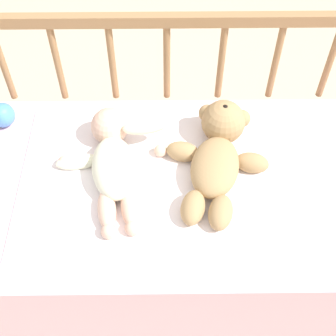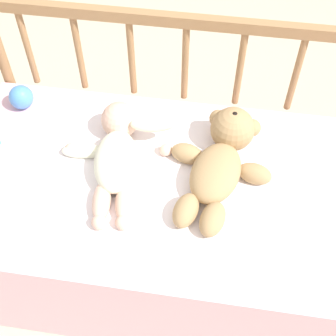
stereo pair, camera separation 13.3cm
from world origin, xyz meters
TOP-DOWN VIEW (x-y plane):
  - ground_plane at (0.00, 0.00)m, footprint 12.00×12.00m
  - crib_mattress at (0.00, 0.00)m, footprint 1.29×0.69m
  - crib_rail at (0.00, 0.37)m, footprint 1.29×0.04m
  - blanket at (-0.02, 0.02)m, footprint 0.83×0.56m
  - teddy_bear at (0.15, 0.07)m, footprint 0.31×0.43m
  - baby at (-0.16, 0.05)m, footprint 0.34×0.43m
  - toy_ball at (-0.53, 0.24)m, footprint 0.08×0.08m

SIDE VIEW (x-z plane):
  - ground_plane at x=0.00m, z-range 0.00..0.00m
  - crib_mattress at x=0.00m, z-range 0.00..0.45m
  - blanket at x=-0.02m, z-range 0.45..0.46m
  - toy_ball at x=-0.53m, z-range 0.45..0.53m
  - baby at x=-0.16m, z-range 0.44..0.56m
  - teddy_bear at x=0.15m, z-range 0.44..0.58m
  - crib_rail at x=0.00m, z-range 0.17..0.94m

